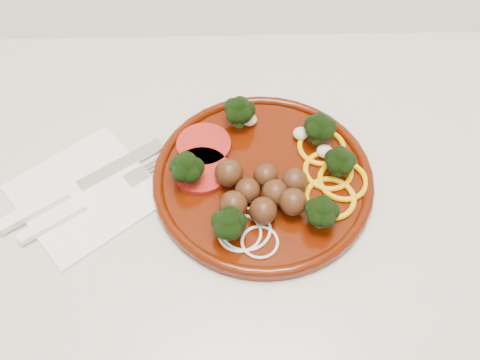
{
  "coord_description": "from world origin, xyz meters",
  "views": [
    {
      "loc": [
        0.01,
        1.3,
        1.47
      ],
      "look_at": [
        0.02,
        1.69,
        0.92
      ],
      "focal_mm": 40.0,
      "sensor_mm": 36.0,
      "label": 1
    }
  ],
  "objects_px": {
    "napkin": "(86,193)",
    "fork": "(70,212)",
    "knife": "(63,195)",
    "plate": "(266,177)"
  },
  "relations": [
    {
      "from": "napkin",
      "to": "fork",
      "type": "xyz_separation_m",
      "value": [
        -0.01,
        -0.03,
        0.01
      ]
    },
    {
      "from": "knife",
      "to": "fork",
      "type": "height_order",
      "value": "knife"
    },
    {
      "from": "fork",
      "to": "napkin",
      "type": "bearing_deg",
      "value": 33.31
    },
    {
      "from": "napkin",
      "to": "knife",
      "type": "bearing_deg",
      "value": -167.32
    },
    {
      "from": "plate",
      "to": "knife",
      "type": "xyz_separation_m",
      "value": [
        -0.26,
        -0.02,
        -0.01
      ]
    },
    {
      "from": "plate",
      "to": "knife",
      "type": "relative_size",
      "value": 1.44
    },
    {
      "from": "knife",
      "to": "fork",
      "type": "relative_size",
      "value": 1.12
    },
    {
      "from": "napkin",
      "to": "knife",
      "type": "distance_m",
      "value": 0.03
    },
    {
      "from": "napkin",
      "to": "fork",
      "type": "distance_m",
      "value": 0.04
    },
    {
      "from": "knife",
      "to": "fork",
      "type": "bearing_deg",
      "value": -97.0
    }
  ]
}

